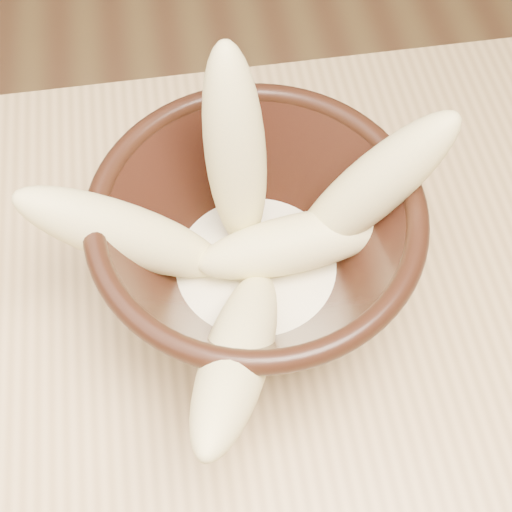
% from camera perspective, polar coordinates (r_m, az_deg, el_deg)
% --- Properties ---
extents(table, '(1.20, 0.80, 0.75)m').
position_cam_1_polar(table, '(0.62, 4.61, -17.63)').
color(table, tan).
rests_on(table, ground).
extents(bowl, '(0.24, 0.24, 0.13)m').
position_cam_1_polar(bowl, '(0.53, 0.00, 0.62)').
color(bowl, black).
rests_on(bowl, table).
extents(milk_puddle, '(0.13, 0.13, 0.02)m').
position_cam_1_polar(milk_puddle, '(0.55, 0.00, -1.11)').
color(milk_puddle, '#F9F2C8').
rests_on(milk_puddle, bowl).
extents(banana_upright, '(0.05, 0.09, 0.18)m').
position_cam_1_polar(banana_upright, '(0.50, -1.66, 8.23)').
color(banana_upright, '#F0E18E').
rests_on(banana_upright, bowl).
extents(banana_left, '(0.16, 0.06, 0.14)m').
position_cam_1_polar(banana_left, '(0.51, -10.25, 1.69)').
color(banana_left, '#F0E18E').
rests_on(banana_left, bowl).
extents(banana_right, '(0.14, 0.05, 0.16)m').
position_cam_1_polar(banana_right, '(0.51, 8.99, 5.18)').
color(banana_right, '#F0E18E').
rests_on(banana_right, bowl).
extents(banana_across, '(0.15, 0.05, 0.05)m').
position_cam_1_polar(banana_across, '(0.53, 3.20, 1.02)').
color(banana_across, '#F0E18E').
rests_on(banana_across, bowl).
extents(banana_front, '(0.11, 0.19, 0.13)m').
position_cam_1_polar(banana_front, '(0.46, -1.44, -7.71)').
color(banana_front, '#F0E18E').
rests_on(banana_front, bowl).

